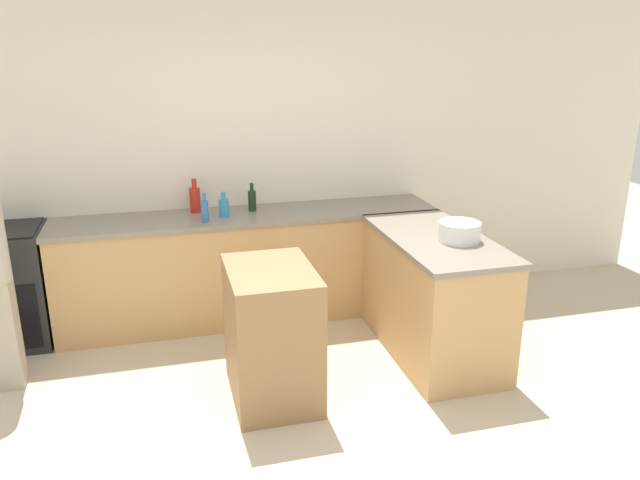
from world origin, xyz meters
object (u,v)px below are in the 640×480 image
Objects in this scene: mixing_bowl at (459,231)px; dish_soap_bottle at (224,207)px; hot_sauce_bottle at (195,199)px; range_oven at (7,287)px; island_table at (272,334)px; water_bottle_blue at (205,210)px; wine_bottle_dark at (252,200)px.

mixing_bowl is 1.48× the size of dish_soap_bottle.
dish_soap_bottle is 0.29m from hot_sauce_bottle.
mixing_bowl is at bearing -18.92° from range_oven.
range_oven is at bearing -173.85° from hot_sauce_bottle.
water_bottle_blue is at bearing 105.09° from island_table.
water_bottle_blue is at bearing -80.61° from hot_sauce_bottle.
hot_sauce_bottle is 1.22× the size of water_bottle_blue.
range_oven is 2.03m from wine_bottle_dark.
mixing_bowl is 1.96m from water_bottle_blue.
dish_soap_bottle is (-0.15, 1.26, 0.55)m from island_table.
mixing_bowl is 1.89m from dish_soap_bottle.
island_table is 1.49m from wine_bottle_dark.
dish_soap_bottle is 0.20m from water_bottle_blue.
water_bottle_blue is (-1.71, 0.96, 0.02)m from mixing_bowl.
island_table is 4.47× the size of dish_soap_bottle.
range_oven is 3.31× the size of hot_sauce_bottle.
water_bottle_blue is (0.05, -0.31, -0.02)m from hot_sauce_bottle.
island_table is at bearing -74.91° from water_bottle_blue.
wine_bottle_dark is 1.02× the size of water_bottle_blue.
mixing_bowl is (3.25, -1.11, 0.53)m from range_oven.
mixing_bowl is 1.29× the size of water_bottle_blue.
hot_sauce_bottle is at bearing 99.39° from water_bottle_blue.
mixing_bowl reaches higher than island_table.
range_oven reaches higher than island_table.
island_table is 3.91× the size of water_bottle_blue.
range_oven is at bearing 174.25° from water_bottle_blue.
wine_bottle_dark is at bearing 85.67° from island_table.
hot_sauce_bottle is (-0.21, 0.20, 0.03)m from dish_soap_bottle.
island_table is 3.22× the size of hot_sauce_bottle.
mixing_bowl is 1.76m from wine_bottle_dark.
hot_sauce_bottle is at bearing 144.16° from mixing_bowl.
water_bottle_blue is (-0.16, -0.12, 0.01)m from dish_soap_bottle.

